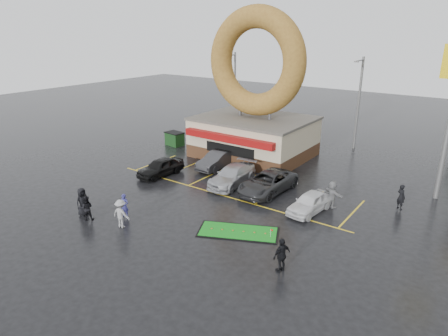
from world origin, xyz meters
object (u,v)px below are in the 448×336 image
Objects in this scene: person_cameraman at (282,255)px; car_grey at (268,182)px; car_black at (161,167)px; car_dgrey at (217,160)px; car_silver at (232,175)px; donut_shop at (255,109)px; car_white at (310,203)px; dumpster at (175,139)px; streetlight_left at (234,90)px; putting_green at (238,232)px; streetlight_mid at (358,101)px; person_blue at (124,206)px.

car_grey is at bearing -127.74° from person_cameraman.
car_black is 5.00m from car_dgrey.
car_black is at bearing -122.51° from car_dgrey.
person_cameraman is (11.91, -10.65, 0.18)m from car_dgrey.
car_silver is 3.02m from car_grey.
donut_shop is 3.44× the size of car_white.
streetlight_left is at bearing 88.27° from dumpster.
car_dgrey is at bearing 164.89° from car_grey.
donut_shop is 2.67× the size of car_silver.
donut_shop reaches higher than car_white.
putting_green is at bearing -61.60° from donut_shop.
putting_green is at bearing -46.87° from car_dgrey.
car_black is 6.20m from car_silver.
donut_shop is 1.50× the size of streetlight_mid.
dumpster is at bearing 143.41° from putting_green.
streetlight_mid is 2.12× the size of car_black.
car_grey is at bearing -18.25° from car_dgrey.
donut_shop reaches higher than person_cameraman.
donut_shop is 3.18× the size of car_black.
person_cameraman is (4.31, -23.57, -3.86)m from streetlight_mid.
streetlight_mid is at bearing 52.95° from person_blue.
car_dgrey is at bearing -113.16° from person_cameraman.
streetlight_mid reaches higher than dumpster.
streetlight_mid is 18.77m from dumpster.
donut_shop is at bearing -44.78° from streetlight_left.
donut_shop reaches higher than putting_green.
person_blue reaches higher than putting_green.
putting_green is at bearing -71.75° from car_grey.
person_cameraman is at bearing -54.11° from donut_shop.
car_black is (-10.32, -17.12, -4.06)m from streetlight_mid.
streetlight_left is at bearing 143.85° from car_white.
streetlight_mid is 24.27m from person_cameraman.
car_dgrey is 0.86× the size of putting_green.
streetlight_left is at bearing 106.80° from car_black.
car_grey is 6.73m from putting_green.
car_black is 15.99m from person_cameraman.
streetlight_left reaches higher than car_dgrey.
car_silver reaches higher than car_white.
car_white is (2.59, -16.39, -4.11)m from streetlight_mid.
car_silver reaches higher than car_black.
car_dgrey reaches higher than car_white.
car_white reaches higher than putting_green.
streetlight_left is at bearing 124.95° from putting_green.
streetlight_mid is 5.00× the size of dumpster.
car_grey reaches higher than car_white.
person_cameraman is at bearing -27.60° from putting_green.
putting_green is (4.71, -6.18, -0.69)m from car_silver.
person_cameraman reaches higher than car_white.
car_white is (3.97, -1.38, -0.09)m from car_grey.
putting_green is (7.32, -13.54, -4.43)m from donut_shop.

